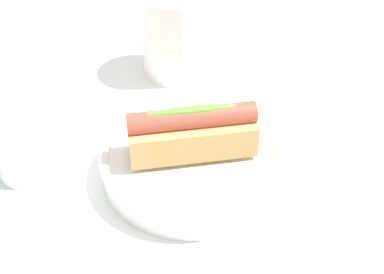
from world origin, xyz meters
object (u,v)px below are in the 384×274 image
serving_bowl (192,161)px  hotdog_front (192,132)px  paper_towel_roll (177,34)px  water_glass (20,146)px

serving_bowl → hotdog_front: (0.00, 0.00, 0.05)m
hotdog_front → paper_towel_roll: bearing=97.3°
water_glass → serving_bowl: bearing=0.9°
hotdog_front → serving_bowl: bearing=-123.7°
water_glass → paper_towel_roll: (0.18, 0.25, 0.02)m
hotdog_front → water_glass: hotdog_front is taller
paper_towel_roll → serving_bowl: bearing=-82.7°
serving_bowl → hotdog_front: size_ratio=1.44×
serving_bowl → hotdog_front: 0.05m
water_glass → paper_towel_roll: bearing=54.4°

